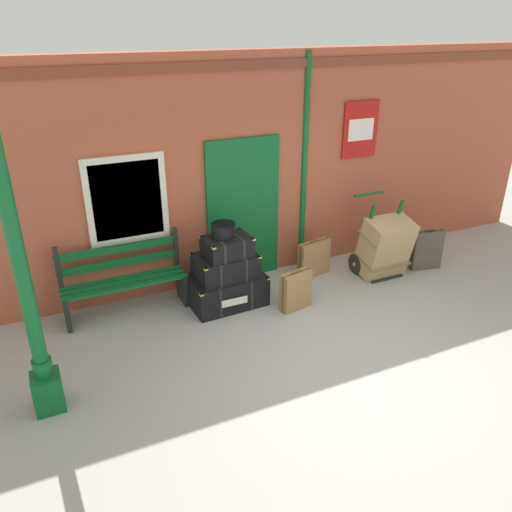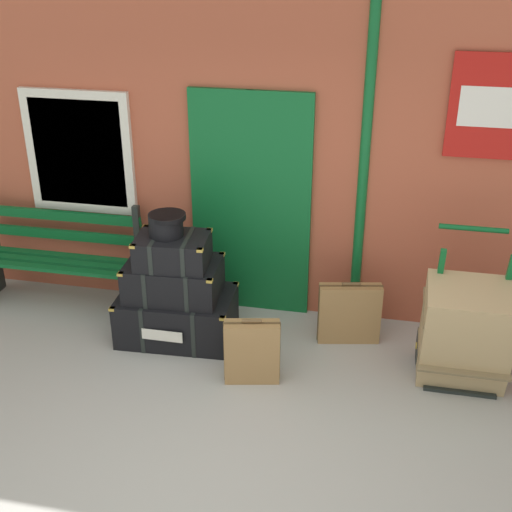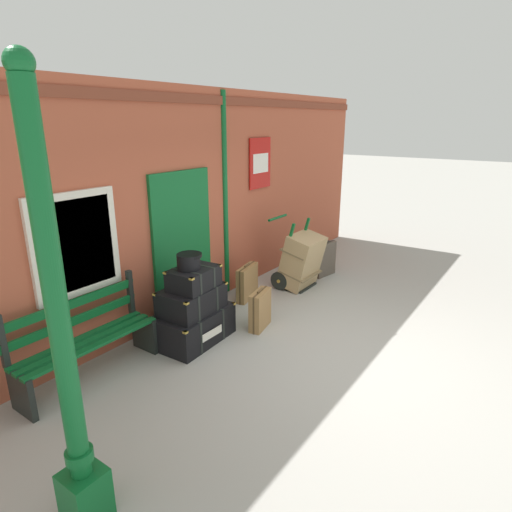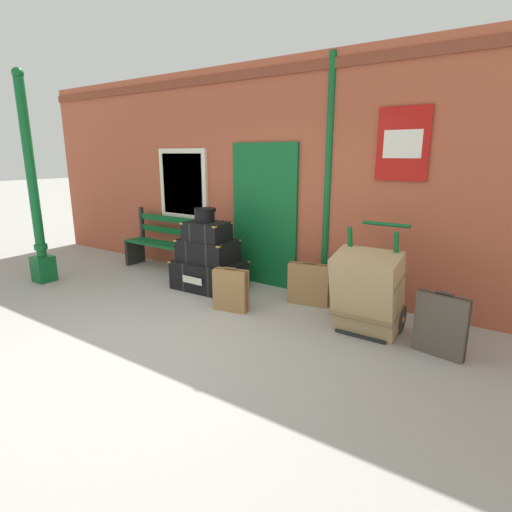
{
  "view_description": "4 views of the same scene",
  "coord_description": "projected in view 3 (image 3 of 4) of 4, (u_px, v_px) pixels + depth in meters",
  "views": [
    {
      "loc": [
        -2.86,
        -3.89,
        3.58
      ],
      "look_at": [
        -0.25,
        1.8,
        0.62
      ],
      "focal_mm": 35.62,
      "sensor_mm": 36.0,
      "label": 1
    },
    {
      "loc": [
        1.04,
        -3.13,
        3.33
      ],
      "look_at": [
        -0.01,
        1.9,
        0.81
      ],
      "focal_mm": 47.21,
      "sensor_mm": 36.0,
      "label": 2
    },
    {
      "loc": [
        -4.34,
        -1.78,
        2.75
      ],
      "look_at": [
        0.64,
        1.73,
        0.81
      ],
      "focal_mm": 30.15,
      "sensor_mm": 36.0,
      "label": 3
    },
    {
      "loc": [
        3.09,
        -2.56,
        1.93
      ],
      "look_at": [
        0.1,
        1.81,
        0.6
      ],
      "focal_mm": 28.4,
      "sensor_mm": 36.0,
      "label": 4
    }
  ],
  "objects": [
    {
      "name": "ground_plane",
      "position": [
        342.0,
        358.0,
        5.2
      ],
      "size": [
        60.0,
        60.0,
        0.0
      ],
      "primitive_type": "plane",
      "color": "#A3A099"
    },
    {
      "name": "brick_facade",
      "position": [
        180.0,
        204.0,
        6.13
      ],
      "size": [
        10.4,
        0.35,
        3.2
      ],
      "color": "#AD5138",
      "rests_on": "ground"
    },
    {
      "name": "lamp_post",
      "position": [
        67.0,
        374.0,
        2.76
      ],
      "size": [
        0.28,
        0.28,
        3.11
      ],
      "color": "#0F5B28",
      "rests_on": "ground"
    },
    {
      "name": "platform_bench",
      "position": [
        85.0,
        341.0,
        4.69
      ],
      "size": [
        1.6,
        0.43,
        1.01
      ],
      "color": "#0F5B28",
      "rests_on": "ground"
    },
    {
      "name": "steamer_trunk_base",
      "position": [
        193.0,
        325.0,
        5.56
      ],
      "size": [
        1.04,
        0.7,
        0.43
      ],
      "color": "black",
      "rests_on": "ground"
    },
    {
      "name": "steamer_trunk_middle",
      "position": [
        192.0,
        299.0,
        5.44
      ],
      "size": [
        0.84,
        0.59,
        0.33
      ],
      "color": "black",
      "rests_on": "steamer_trunk_base"
    },
    {
      "name": "steamer_trunk_top",
      "position": [
        194.0,
        278.0,
        5.35
      ],
      "size": [
        0.64,
        0.49,
        0.27
      ],
      "color": "black",
      "rests_on": "steamer_trunk_middle"
    },
    {
      "name": "round_hatbox",
      "position": [
        189.0,
        260.0,
        5.24
      ],
      "size": [
        0.32,
        0.3,
        0.19
      ],
      "color": "black",
      "rests_on": "steamer_trunk_top"
    },
    {
      "name": "porters_trolley",
      "position": [
        292.0,
        270.0,
        7.42
      ],
      "size": [
        0.71,
        0.67,
        1.18
      ],
      "color": "black",
      "rests_on": "ground"
    },
    {
      "name": "large_brown_trunk",
      "position": [
        302.0,
        261.0,
        7.26
      ],
      "size": [
        0.7,
        0.63,
        0.96
      ],
      "color": "tan",
      "rests_on": "ground"
    },
    {
      "name": "suitcase_cream",
      "position": [
        247.0,
        283.0,
        6.85
      ],
      "size": [
        0.56,
        0.24,
        0.59
      ],
      "color": "olive",
      "rests_on": "ground"
    },
    {
      "name": "suitcase_charcoal",
      "position": [
        325.0,
        259.0,
        7.88
      ],
      "size": [
        0.5,
        0.21,
        0.66
      ],
      "color": "#51473D",
      "rests_on": "ground"
    },
    {
      "name": "suitcase_brown",
      "position": [
        260.0,
        310.0,
        5.88
      ],
      "size": [
        0.46,
        0.25,
        0.57
      ],
      "color": "olive",
      "rests_on": "ground"
    }
  ]
}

